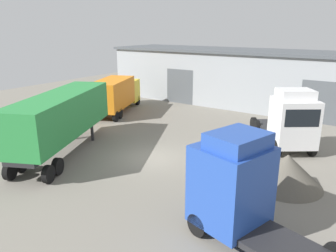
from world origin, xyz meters
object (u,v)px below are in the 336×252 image
at_px(tractor_unit_white, 290,122).
at_px(box_truck_yellow, 116,93).
at_px(container_trailer_green, 61,116).
at_px(gravel_pile, 287,170).
at_px(tractor_unit_blue, 240,191).

distance_m(tractor_unit_white, box_truck_yellow, 16.33).
xyz_separation_m(container_trailer_green, gravel_pile, (13.00, 3.46, -1.64)).
distance_m(tractor_unit_white, tractor_unit_blue, 10.90).
bearing_deg(container_trailer_green, tractor_unit_blue, -123.77).
relative_size(tractor_unit_white, container_trailer_green, 0.69).
height_order(container_trailer_green, box_truck_yellow, container_trailer_green).
xyz_separation_m(tractor_unit_white, container_trailer_green, (-11.66, -8.88, 0.57)).
bearing_deg(container_trailer_green, box_truck_yellow, 0.23).
height_order(tractor_unit_white, container_trailer_green, tractor_unit_white).
distance_m(container_trailer_green, gravel_pile, 13.56).
bearing_deg(tractor_unit_blue, tractor_unit_white, -68.83).
bearing_deg(box_truck_yellow, tractor_unit_blue, -147.16).
xyz_separation_m(container_trailer_green, tractor_unit_blue, (12.65, -1.97, -0.53)).
bearing_deg(gravel_pile, box_truck_yellow, 159.97).
relative_size(tractor_unit_white, box_truck_yellow, 0.85).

